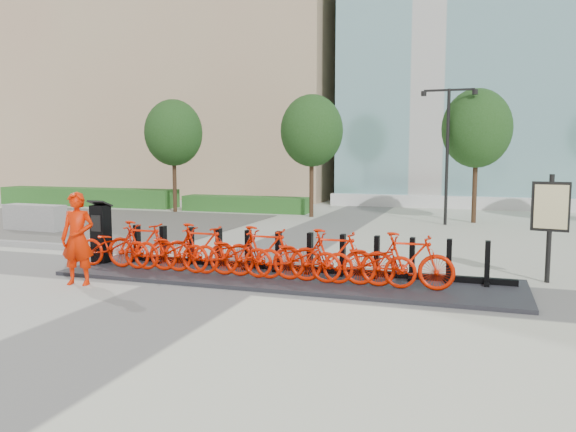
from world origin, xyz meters
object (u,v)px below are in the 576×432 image
(map_sign, at_px, (550,211))
(kiosk, at_px, (101,232))
(worker_red, at_px, (78,239))
(jersey_barrier, at_px, (35,217))
(bike_0, at_px, (114,246))

(map_sign, bearing_deg, kiosk, -161.74)
(worker_red, xyz_separation_m, jersey_barrier, (-6.96, 6.33, -0.49))
(bike_0, distance_m, worker_red, 1.46)
(kiosk, distance_m, map_sign, 9.86)
(bike_0, bearing_deg, map_sign, -78.88)
(kiosk, distance_m, jersey_barrier, 7.65)
(jersey_barrier, height_order, map_sign, map_sign)
(kiosk, bearing_deg, worker_red, -63.12)
(kiosk, xyz_separation_m, map_sign, (9.74, 1.39, 0.68))
(jersey_barrier, distance_m, map_sign, 16.23)
(bike_0, relative_size, map_sign, 0.83)
(worker_red, bearing_deg, jersey_barrier, 126.38)
(jersey_barrier, bearing_deg, map_sign, -8.42)
(map_sign, bearing_deg, jersey_barrier, 178.95)
(map_sign, bearing_deg, bike_0, -158.75)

